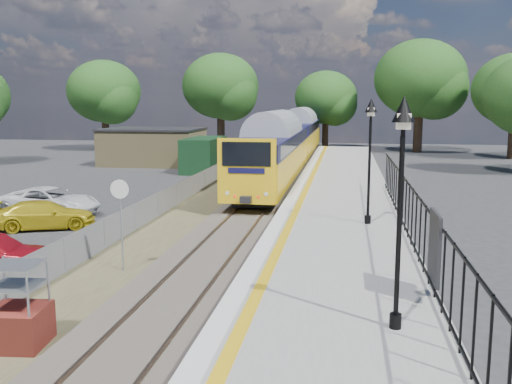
% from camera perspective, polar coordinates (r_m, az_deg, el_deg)
% --- Properties ---
extents(ground, '(120.00, 120.00, 0.00)m').
position_cam_1_polar(ground, '(16.68, -7.05, -9.88)').
color(ground, '#2D2D30').
rests_on(ground, ground).
extents(track_bed, '(5.90, 80.00, 0.29)m').
position_cam_1_polar(track_bed, '(25.85, -2.16, -2.79)').
color(track_bed, '#473F38').
rests_on(track_bed, ground).
extents(platform, '(5.00, 70.00, 0.90)m').
position_cam_1_polar(platform, '(23.67, 8.23, -3.10)').
color(platform, gray).
rests_on(platform, ground).
extents(platform_edge, '(0.90, 70.00, 0.01)m').
position_cam_1_polar(platform_edge, '(23.69, 3.26, -1.88)').
color(platform_edge, silver).
rests_on(platform_edge, platform).
extents(victorian_lamp_south, '(0.44, 0.44, 4.60)m').
position_cam_1_polar(victorian_lamp_south, '(11.25, 14.39, 3.19)').
color(victorian_lamp_south, black).
rests_on(victorian_lamp_south, platform).
extents(victorian_lamp_north, '(0.44, 0.44, 4.60)m').
position_cam_1_polar(victorian_lamp_north, '(21.20, 11.37, 5.91)').
color(victorian_lamp_north, black).
rests_on(victorian_lamp_north, platform).
extents(palisade_fence, '(0.12, 26.00, 2.00)m').
position_cam_1_polar(palisade_fence, '(17.87, 15.60, -2.77)').
color(palisade_fence, black).
rests_on(palisade_fence, platform).
extents(wire_fence, '(0.06, 52.00, 1.20)m').
position_cam_1_polar(wire_fence, '(28.89, -8.54, -0.60)').
color(wire_fence, '#999EA3').
rests_on(wire_fence, ground).
extents(outbuilding, '(10.80, 10.10, 3.12)m').
position_cam_1_polar(outbuilding, '(48.99, -9.33, 4.40)').
color(outbuilding, '#978555').
rests_on(outbuilding, ground).
extents(tree_line, '(56.80, 43.80, 11.88)m').
position_cam_1_polar(tree_line, '(57.24, 6.04, 10.21)').
color(tree_line, '#332319').
rests_on(tree_line, ground).
extents(train, '(2.82, 40.83, 3.51)m').
position_cam_1_polar(train, '(46.08, 3.45, 5.23)').
color(train, yellow).
rests_on(train, ground).
extents(brick_plinth, '(1.31, 1.31, 1.94)m').
position_cam_1_polar(brick_plinth, '(13.75, -22.79, -10.61)').
color(brick_plinth, maroon).
rests_on(brick_plinth, ground).
extents(speed_sign, '(0.60, 0.10, 2.99)m').
position_cam_1_polar(speed_sign, '(18.35, -13.40, -1.67)').
color(speed_sign, '#999EA3').
rests_on(speed_sign, ground).
extents(car_yellow, '(4.49, 3.15, 1.21)m').
position_cam_1_polar(car_yellow, '(25.96, -20.38, -2.16)').
color(car_yellow, gold).
rests_on(car_yellow, ground).
extents(car_white, '(5.10, 2.87, 1.35)m').
position_cam_1_polar(car_white, '(28.91, -19.90, -0.89)').
color(car_white, white).
rests_on(car_white, ground).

